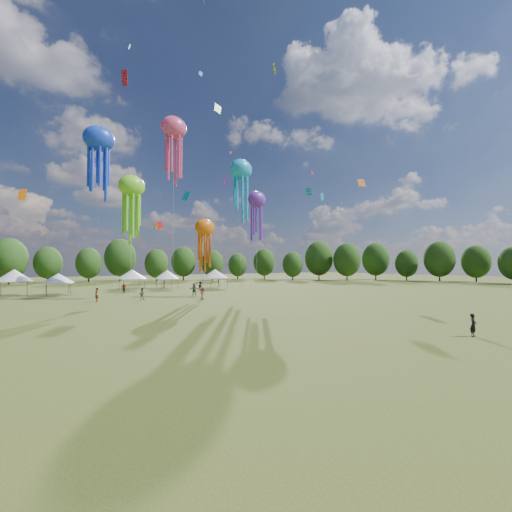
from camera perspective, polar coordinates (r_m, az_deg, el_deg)
ground at (r=23.79m, az=20.58°, el=-13.77°), size 300.00×300.00×0.00m
observer_main at (r=28.63m, az=33.14°, el=-9.87°), size 0.63×0.45×1.62m
spectator_near at (r=51.12m, az=-18.95°, el=-6.18°), size 1.01×0.89×1.73m
spectators_far at (r=62.49m, az=-12.79°, el=-5.35°), size 30.61×28.98×1.90m
festival_tents at (r=69.63m, az=-20.90°, el=-3.03°), size 40.84×11.84×4.39m
show_kites at (r=61.67m, az=-11.32°, el=13.09°), size 34.37×21.11×29.64m
small_kites at (r=62.41m, az=-15.32°, el=21.53°), size 81.14×53.32×41.21m
treeline at (r=77.48m, az=-22.90°, el=-0.32°), size 201.57×95.24×13.43m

